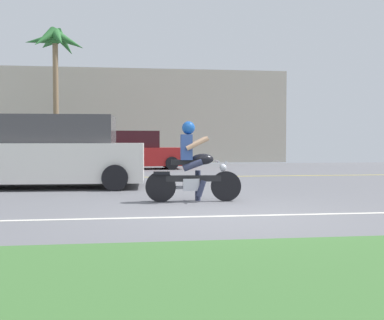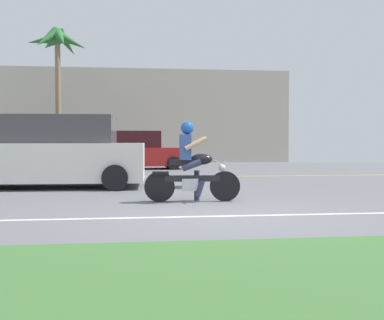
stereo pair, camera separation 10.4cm
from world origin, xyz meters
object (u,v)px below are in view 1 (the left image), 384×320
object	(u,v)px
suv_nearby	(48,153)
parked_car_0	(9,151)
parked_car_1	(136,151)
motorcyclist	(193,168)
palm_tree_0	(55,49)

from	to	relation	value
suv_nearby	parked_car_0	distance (m)	9.41
suv_nearby	parked_car_1	size ratio (longest dim) A/B	1.28
motorcyclist	suv_nearby	xyz separation A→B (m)	(-3.37, 3.36, 0.24)
motorcyclist	parked_car_0	bearing A→B (deg)	118.14
parked_car_0	palm_tree_0	xyz separation A→B (m)	(1.79, 1.43, 4.80)
motorcyclist	parked_car_0	xyz separation A→B (m)	(-6.53, 12.21, 0.10)
motorcyclist	suv_nearby	size ratio (longest dim) A/B	0.37
motorcyclist	palm_tree_0	world-z (taller)	palm_tree_0
palm_tree_0	parked_car_1	bearing A→B (deg)	-30.89
suv_nearby	parked_car_1	distance (m)	8.39
parked_car_0	parked_car_1	xyz separation A→B (m)	(5.52, -0.80, -0.01)
motorcyclist	parked_car_0	size ratio (longest dim) A/B	0.42
motorcyclist	parked_car_1	distance (m)	11.45
suv_nearby	palm_tree_0	bearing A→B (deg)	97.61
parked_car_0	parked_car_1	world-z (taller)	parked_car_0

